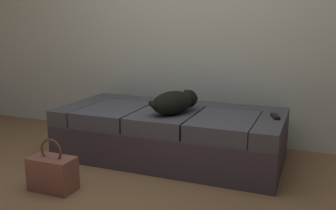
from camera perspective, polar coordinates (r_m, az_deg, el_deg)
name	(u,v)px	position (r m, az deg, el deg)	size (l,w,h in m)	color
couch	(170,134)	(3.26, 0.34, -4.41)	(1.89, 0.89, 0.43)	#433940
dog_dark	(175,102)	(3.06, 1.11, 0.48)	(0.37, 0.52, 0.19)	black
tv_remote	(275,116)	(3.04, 16.01, -1.68)	(0.04, 0.15, 0.02)	black
handbag	(53,173)	(2.79, -17.13, -9.86)	(0.32, 0.18, 0.38)	brown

